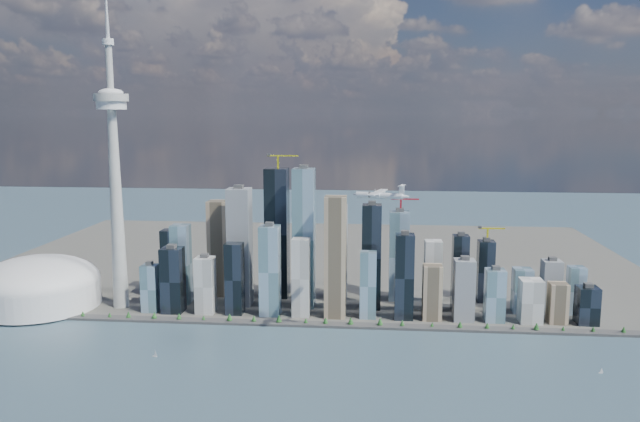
# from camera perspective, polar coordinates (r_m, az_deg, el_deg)

# --- Properties ---
(ground) EXTENTS (4000.00, 4000.00, 0.00)m
(ground) POSITION_cam_1_polar(r_m,az_deg,el_deg) (770.60, -5.37, -16.45)
(ground) COLOR #314856
(ground) RESTS_ON ground
(seawall) EXTENTS (1100.00, 22.00, 4.00)m
(seawall) POSITION_cam_1_polar(r_m,az_deg,el_deg) (998.55, -2.73, -10.25)
(seawall) COLOR #383838
(seawall) RESTS_ON ground
(land) EXTENTS (1400.00, 900.00, 3.00)m
(land) POSITION_cam_1_polar(r_m,az_deg,el_deg) (1428.53, -0.26, -4.37)
(land) COLOR #4C4C47
(land) RESTS_ON ground
(shoreline_trees) EXTENTS (960.53, 7.20, 8.80)m
(shoreline_trees) POSITION_cam_1_polar(r_m,az_deg,el_deg) (996.35, -2.73, -9.88)
(shoreline_trees) COLOR #3F2D1E
(shoreline_trees) RESTS_ON seawall
(skyscraper_cluster) EXTENTS (736.00, 142.00, 257.58)m
(skyscraper_cluster) POSITION_cam_1_polar(r_m,az_deg,el_deg) (1053.49, 1.11, -4.80)
(skyscraper_cluster) COLOR black
(skyscraper_cluster) RESTS_ON land
(needle_tower) EXTENTS (56.00, 56.00, 550.50)m
(needle_tower) POSITION_cam_1_polar(r_m,az_deg,el_deg) (1087.59, -18.26, 3.52)
(needle_tower) COLOR #9C9C97
(needle_tower) RESTS_ON land
(dome_stadium) EXTENTS (200.00, 200.00, 86.00)m
(dome_stadium) POSITION_cam_1_polar(r_m,az_deg,el_deg) (1174.18, -24.31, -6.20)
(dome_stadium) COLOR silver
(dome_stadium) RESTS_ON land
(airplane) EXTENTS (77.66, 69.29, 19.22)m
(airplane) POSITION_cam_1_polar(r_m,az_deg,el_deg) (846.13, 5.54, 1.49)
(airplane) COLOR white
(airplane) RESTS_ON ground
(sailboat_west) EXTENTS (7.66, 3.62, 10.62)m
(sailboat_west) POSITION_cam_1_polar(r_m,az_deg,el_deg) (903.66, -14.84, -12.56)
(sailboat_west) COLOR silver
(sailboat_west) RESTS_ON ground
(sailboat_east) EXTENTS (5.83, 1.59, 8.14)m
(sailboat_east) POSITION_cam_1_polar(r_m,az_deg,el_deg) (900.20, 24.32, -13.21)
(sailboat_east) COLOR silver
(sailboat_east) RESTS_ON ground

